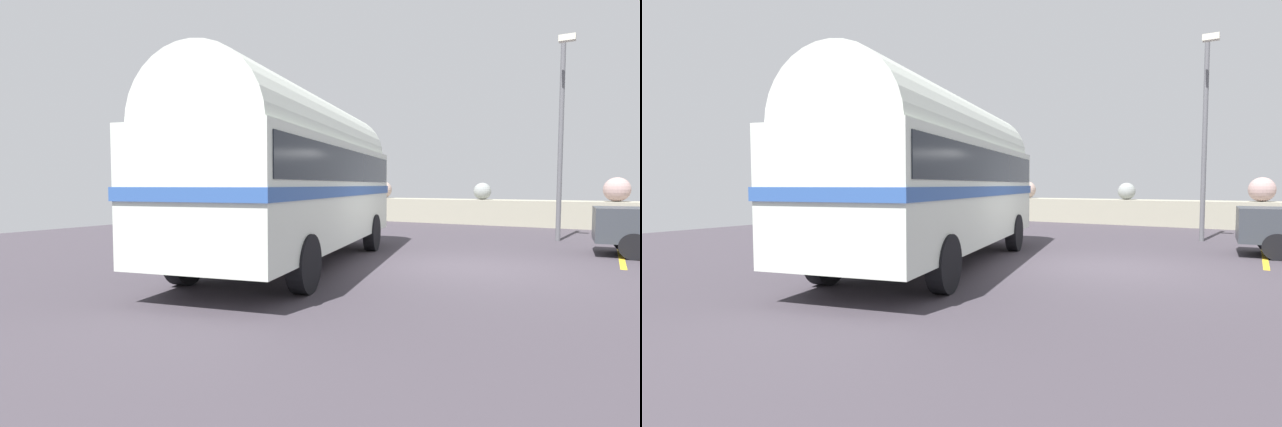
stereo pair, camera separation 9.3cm
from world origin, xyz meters
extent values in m
cube|color=#3B363D|center=(0.00, 0.00, 0.01)|extent=(32.00, 26.00, 0.02)
cube|color=gray|center=(0.00, 11.80, 0.55)|extent=(31.36, 1.80, 1.10)
cube|color=gray|center=(-11.86, 11.90, 1.52)|extent=(1.08, 1.08, 0.83)
sphere|color=#A68D84|center=(-6.97, 11.73, 1.51)|extent=(0.83, 0.83, 0.83)
sphere|color=gray|center=(-2.20, 11.76, 1.48)|extent=(0.75, 0.75, 0.75)
sphere|color=#A58784|center=(2.89, 11.71, 1.58)|extent=(0.96, 0.96, 0.96)
cube|color=gold|center=(2.89, 3.50, 0.02)|extent=(0.12, 4.40, 0.01)
cylinder|color=black|center=(-4.88, 0.74, 0.50)|extent=(0.49, 1.00, 0.96)
cylinder|color=black|center=(-2.73, 1.23, 0.50)|extent=(0.49, 1.00, 0.96)
cylinder|color=black|center=(-3.71, -4.34, 0.50)|extent=(0.49, 1.00, 0.96)
cylinder|color=black|center=(-1.56, -3.84, 0.50)|extent=(0.49, 1.00, 0.96)
cube|color=silver|center=(-3.22, -1.55, 1.57)|extent=(4.22, 8.72, 2.10)
cylinder|color=silver|center=(-3.22, -1.55, 2.62)|extent=(3.95, 8.35, 2.20)
cube|color=#2D539A|center=(-3.22, -1.55, 1.63)|extent=(4.29, 8.82, 0.20)
cube|color=black|center=(-3.22, -1.55, 2.15)|extent=(4.18, 8.40, 0.64)
cube|color=silver|center=(-4.18, 2.61, 0.70)|extent=(2.26, 0.67, 0.28)
cylinder|color=black|center=(3.11, 2.95, 0.33)|extent=(0.63, 0.24, 0.62)
cylinder|color=black|center=(3.01, 4.48, 0.33)|extent=(0.63, 0.24, 0.62)
cylinder|color=#5B5B60|center=(1.29, 6.21, 3.04)|extent=(0.14, 0.14, 6.08)
cube|color=beige|center=(1.43, 5.47, 5.98)|extent=(0.44, 0.24, 0.18)
camera|label=1|loc=(2.52, -10.12, 1.76)|focal=26.61mm
camera|label=2|loc=(2.60, -10.07, 1.76)|focal=26.61mm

